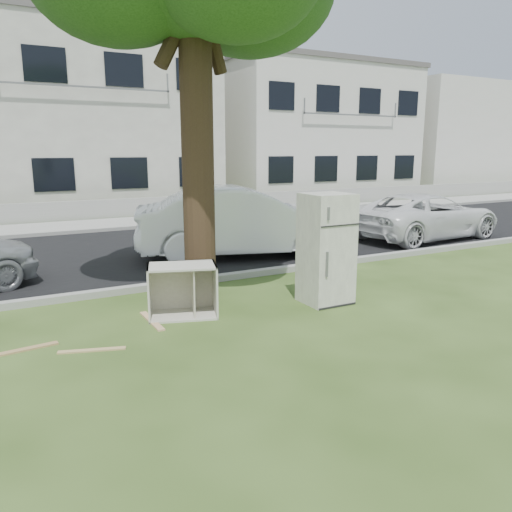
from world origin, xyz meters
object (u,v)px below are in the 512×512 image
car_right (426,216)px  cabinet (182,290)px  fridge (326,249)px  car_center (244,222)px

car_right → cabinet: bearing=107.0°
fridge → cabinet: size_ratio=1.77×
cabinet → car_center: 4.46m
cabinet → car_center: (2.79, 3.46, 0.43)m
fridge → car_right: bearing=30.9°
fridge → car_right: size_ratio=0.39×
fridge → car_center: 3.93m
cabinet → car_center: car_center is taller
fridge → car_center: bearing=83.6°
fridge → car_center: (0.46, 3.90, -0.08)m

